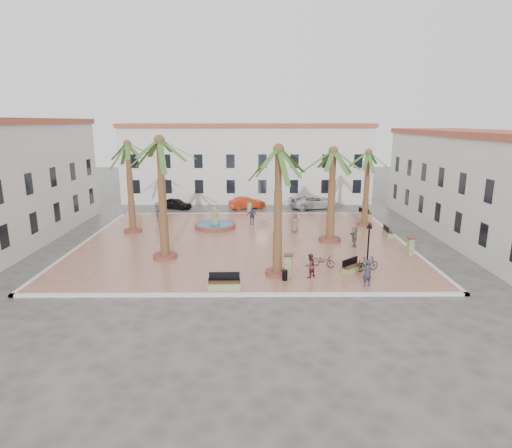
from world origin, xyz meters
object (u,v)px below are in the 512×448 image
object	(u,v)px
bicycle_b	(367,264)
pedestrian_fountain_a	(295,222)
bollard_se	(289,265)
pedestrian_fountain_b	(252,216)
car_white	(315,202)
fountain	(215,225)
car_silver	(310,203)
bench_ne	(365,214)
car_red	(247,203)
palm_e	(333,163)
lamppost_e	(367,198)
bench_se	(352,268)
palm_s	(278,164)
cyclist_a	(367,273)
pedestrian_east	(354,237)
pedestrian_north	(158,212)
litter_bin	(285,275)
palm_nw	(128,154)
car_black	(176,204)
bollard_n	(249,208)
bicycle_a	(323,261)
palm_ne	(368,161)
cyclist_b	(310,266)
bollard_e	(410,246)
lamppost_s	(369,241)
palm_sw	(160,154)
bench_s	(224,285)

from	to	relation	value
bicycle_b	pedestrian_fountain_a	bearing A→B (deg)	0.84
bollard_se	pedestrian_fountain_b	size ratio (longest dim) A/B	0.87
car_white	fountain	bearing A→B (deg)	119.18
car_silver	bollard_se	bearing A→B (deg)	149.72
bench_ne	car_red	size ratio (longest dim) A/B	0.41
palm_e	car_red	size ratio (longest dim) A/B	1.88
lamppost_e	car_silver	distance (m)	9.13
bench_se	palm_s	bearing A→B (deg)	142.23
cyclist_a	pedestrian_east	size ratio (longest dim) A/B	1.01
bench_ne	car_white	size ratio (longest dim) A/B	0.32
palm_s	pedestrian_fountain_b	xyz separation A→B (m)	(-1.66, 13.73, -6.26)
pedestrian_north	litter_bin	bearing A→B (deg)	-138.91
palm_nw	car_black	bearing A→B (deg)	80.09
bollard_n	car_silver	distance (m)	7.93
palm_s	car_white	xyz separation A→B (m)	(5.57, 22.07, -6.50)
palm_s	lamppost_e	distance (m)	17.71
bollard_se	bicycle_b	size ratio (longest dim) A/B	0.89
lamppost_e	bicycle_a	distance (m)	14.39
palm_ne	litter_bin	distance (m)	17.67
bicycle_b	car_black	xyz separation A→B (m)	(-16.29, 21.37, -0.02)
cyclist_b	pedestrian_fountain_a	bearing A→B (deg)	-129.90
bench_se	litter_bin	size ratio (longest dim) A/B	2.48
cyclist_b	bollard_e	bearing A→B (deg)	170.05
lamppost_e	car_red	xyz separation A→B (m)	(-11.62, 7.67, -1.89)
lamppost_s	cyclist_a	world-z (taller)	lamppost_s
palm_e	pedestrian_east	bearing A→B (deg)	-47.46
lamppost_e	car_silver	world-z (taller)	lamppost_e
lamppost_s	bicycle_a	bearing A→B (deg)	136.00
bollard_e	pedestrian_north	size ratio (longest dim) A/B	0.73
palm_nw	bollard_n	xyz separation A→B (m)	(10.32, 7.25, -6.14)
palm_sw	pedestrian_fountain_b	size ratio (longest dim) A/B	5.23
palm_ne	pedestrian_fountain_b	size ratio (longest dim) A/B	4.30
palm_ne	litter_bin	world-z (taller)	palm_ne
pedestrian_north	car_black	bearing A→B (deg)	1.46
palm_sw	bench_se	bearing A→B (deg)	-13.99
pedestrian_fountain_a	bench_s	bearing A→B (deg)	-114.69
bench_ne	car_black	bearing A→B (deg)	49.62
bicycle_a	pedestrian_fountain_a	xyz separation A→B (m)	(-1.06, 9.31, 0.48)
bench_ne	bicycle_a	world-z (taller)	bench_ne
cyclist_a	palm_nw	bearing A→B (deg)	-55.28
palm_nw	palm_ne	world-z (taller)	palm_nw
bench_se	bicycle_a	xyz separation A→B (m)	(-1.71, 1.10, 0.16)
pedestrian_fountain_b	bollard_n	bearing A→B (deg)	94.97
palm_sw	pedestrian_east	bearing A→B (deg)	10.20
palm_ne	bench_se	size ratio (longest dim) A/B	4.41
bicycle_b	bench_se	bearing A→B (deg)	81.82
bench_s	pedestrian_fountain_b	bearing A→B (deg)	83.69
litter_bin	lamppost_s	bearing A→B (deg)	3.12
bench_ne	bollard_se	bearing A→B (deg)	124.59
palm_sw	lamppost_e	world-z (taller)	palm_sw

